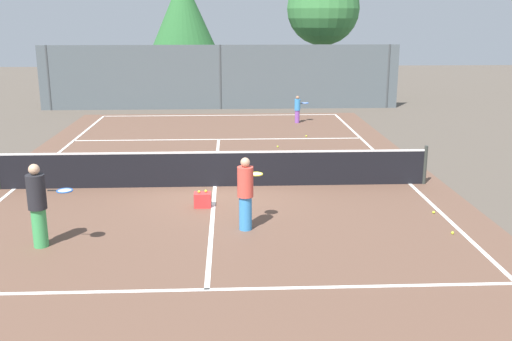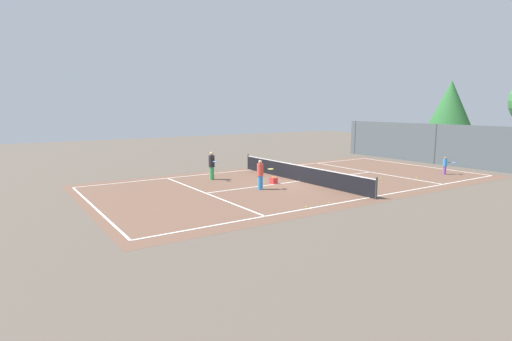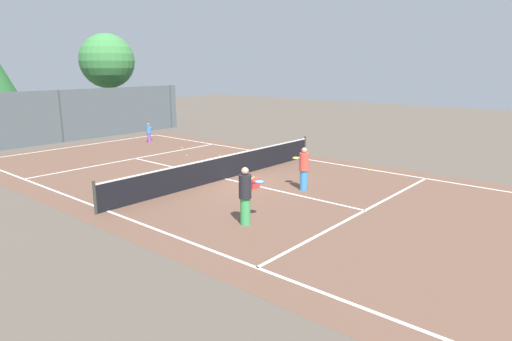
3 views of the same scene
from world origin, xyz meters
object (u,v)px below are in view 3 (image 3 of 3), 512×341
(tennis_ball_1, at_px, (187,155))
(tennis_ball_2, at_px, (182,148))
(tennis_ball_0, at_px, (220,155))
(tennis_ball_4, at_px, (369,170))
(tennis_ball_3, at_px, (176,170))
(player_2, at_px, (245,195))
(player_1, at_px, (304,168))
(player_0, at_px, (149,132))
(tennis_ball_5, at_px, (343,166))
(ball_crate, at_px, (253,183))

(tennis_ball_1, xyz_separation_m, tennis_ball_2, (1.28, 1.87, 0.00))
(tennis_ball_0, xyz_separation_m, tennis_ball_1, (-1.14, 1.31, 0.00))
(tennis_ball_4, bearing_deg, tennis_ball_3, 129.89)
(player_2, xyz_separation_m, tennis_ball_3, (3.11, 7.01, -0.87))
(tennis_ball_0, height_order, tennis_ball_4, same)
(player_1, height_order, tennis_ball_1, player_1)
(player_1, distance_m, tennis_ball_4, 4.59)
(player_0, distance_m, tennis_ball_5, 12.61)
(tennis_ball_3, bearing_deg, tennis_ball_5, -43.28)
(tennis_ball_1, height_order, tennis_ball_2, same)
(player_0, height_order, player_2, player_2)
(ball_crate, distance_m, tennis_ball_2, 9.33)
(ball_crate, bearing_deg, tennis_ball_1, 70.14)
(tennis_ball_0, bearing_deg, tennis_ball_4, -75.45)
(ball_crate, xyz_separation_m, tennis_ball_5, (5.57, -0.78, -0.15))
(tennis_ball_0, relative_size, tennis_ball_3, 1.00)
(tennis_ball_0, distance_m, tennis_ball_2, 3.18)
(tennis_ball_1, bearing_deg, tennis_ball_5, -67.13)
(player_2, bearing_deg, tennis_ball_0, 49.22)
(ball_crate, relative_size, tennis_ball_2, 6.45)
(player_1, distance_m, tennis_ball_2, 10.58)
(tennis_ball_2, bearing_deg, tennis_ball_5, -78.64)
(player_2, relative_size, tennis_ball_2, 26.58)
(player_2, distance_m, ball_crate, 4.10)
(tennis_ball_1, bearing_deg, player_1, -99.48)
(tennis_ball_2, bearing_deg, player_0, 89.79)
(player_2, distance_m, tennis_ball_4, 8.77)
(player_1, xyz_separation_m, tennis_ball_4, (4.49, -0.52, -0.82))
(player_0, xyz_separation_m, tennis_ball_5, (1.87, -12.45, -0.59))
(player_2, height_order, ball_crate, player_2)
(tennis_ball_0, relative_size, tennis_ball_2, 1.00)
(player_1, distance_m, ball_crate, 2.05)
(tennis_ball_4, bearing_deg, tennis_ball_0, 104.55)
(player_2, xyz_separation_m, tennis_ball_2, (6.90, 11.02, -0.87))
(tennis_ball_2, height_order, tennis_ball_3, same)
(player_2, relative_size, tennis_ball_5, 26.58)
(player_0, relative_size, tennis_ball_1, 18.15)
(player_0, distance_m, player_2, 15.73)
(player_1, xyz_separation_m, player_2, (-4.23, -0.81, 0.05))
(player_0, height_order, player_1, player_1)
(player_1, xyz_separation_m, tennis_ball_2, (2.67, 10.21, -0.82))
(player_1, bearing_deg, player_0, 78.62)
(tennis_ball_5, bearing_deg, player_1, -169.25)
(player_2, distance_m, tennis_ball_1, 10.78)
(ball_crate, xyz_separation_m, tennis_ball_0, (3.56, 5.39, -0.15))
(ball_crate, distance_m, tennis_ball_3, 4.56)
(tennis_ball_2, distance_m, tennis_ball_4, 10.88)
(ball_crate, height_order, tennis_ball_2, ball_crate)
(tennis_ball_2, height_order, tennis_ball_4, same)
(tennis_ball_1, xyz_separation_m, tennis_ball_3, (-2.51, -2.14, 0.00))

